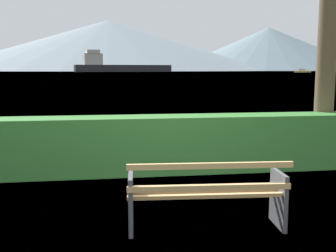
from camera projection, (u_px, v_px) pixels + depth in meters
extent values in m
plane|color=#4C6B33|center=(205.00, 227.00, 4.91)|extent=(1400.00, 1400.00, 0.00)
plane|color=#7A99A8|center=(110.00, 72.00, 305.85)|extent=(620.00, 620.00, 0.00)
cube|color=tan|center=(208.00, 196.00, 4.66)|extent=(1.86, 0.19, 0.04)
cube|color=tan|center=(206.00, 191.00, 4.85)|extent=(1.86, 0.19, 0.04)
cube|color=tan|center=(203.00, 186.00, 5.04)|extent=(1.86, 0.19, 0.04)
cube|color=tan|center=(210.00, 188.00, 4.57)|extent=(1.86, 0.17, 0.06)
cube|color=tan|center=(211.00, 166.00, 4.49)|extent=(1.86, 0.17, 0.06)
cube|color=#4C4C51|center=(131.00, 203.00, 4.78)|extent=(0.08, 0.51, 0.68)
cube|color=#4C4C51|center=(279.00, 199.00, 4.92)|extent=(0.08, 0.51, 0.68)
cube|color=#387A33|center=(171.00, 144.00, 7.52)|extent=(13.18, 0.71, 1.04)
cylinder|color=brown|center=(328.00, 26.00, 8.03)|extent=(0.38, 0.38, 5.46)
cube|color=#232328|center=(124.00, 68.00, 286.70)|extent=(68.89, 23.85, 4.81)
cube|color=beige|center=(93.00, 59.00, 277.83)|extent=(13.77, 10.15, 7.70)
cube|color=beige|center=(93.00, 52.00, 277.13)|extent=(10.35, 10.12, 2.41)
cube|color=gold|center=(302.00, 72.00, 230.36)|extent=(7.87, 8.48, 0.98)
cube|color=beige|center=(303.00, 70.00, 230.22)|extent=(3.51, 3.64, 1.08)
cone|color=gray|center=(108.00, 46.00, 528.34)|extent=(412.44, 412.44, 64.39)
cone|color=slate|center=(268.00, 49.00, 553.22)|extent=(269.57, 269.57, 57.66)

